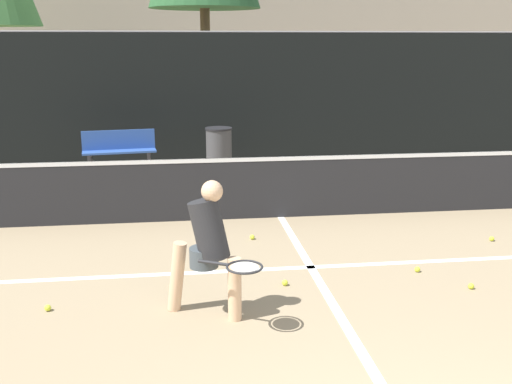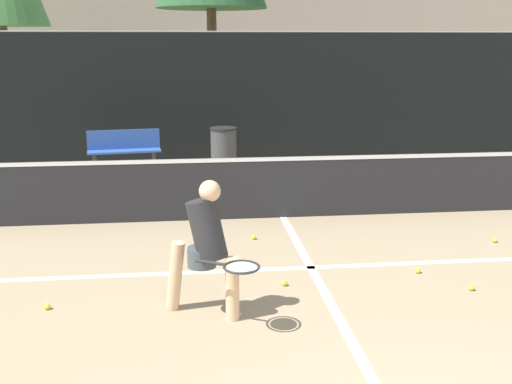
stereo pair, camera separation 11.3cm
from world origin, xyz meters
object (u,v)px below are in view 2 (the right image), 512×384
at_px(player_practicing, 206,244).
at_px(courtside_bench, 124,150).
at_px(trash_bin, 224,148).
at_px(parked_car, 330,120).

height_order(player_practicing, courtside_bench, player_practicing).
bearing_deg(courtside_bench, trash_bin, -6.74).
bearing_deg(parked_car, courtside_bench, -145.93).
bearing_deg(trash_bin, player_practicing, -94.84).
height_order(courtside_bench, trash_bin, trash_bin).
bearing_deg(parked_car, trash_bin, -131.82).
distance_m(trash_bin, parked_car, 4.70).
xyz_separation_m(courtside_bench, parked_car, (5.19, 3.51, 0.10)).
bearing_deg(player_practicing, courtside_bench, 129.06).
distance_m(player_practicing, trash_bin, 7.01).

